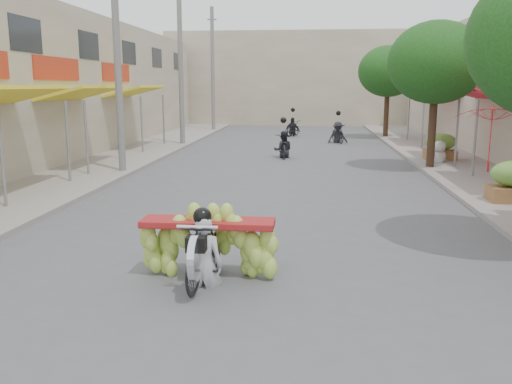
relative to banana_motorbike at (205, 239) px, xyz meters
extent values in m
plane|color=#535358|center=(0.55, -1.95, -0.69)|extent=(120.00, 120.00, 0.00)
cube|color=gray|center=(-6.45, 13.05, -0.63)|extent=(4.00, 60.00, 0.12)
cube|color=gray|center=(7.55, 13.05, -0.63)|extent=(4.00, 60.00, 0.12)
cube|color=yellow|center=(-6.57, 6.05, 2.06)|extent=(1.77, 4.00, 0.53)
cylinder|color=slate|center=(-5.75, 4.25, 0.59)|extent=(0.08, 0.08, 2.55)
cylinder|color=slate|center=(-5.75, 7.85, 0.59)|extent=(0.08, 0.08, 2.55)
cube|color=yellow|center=(-6.57, 11.05, 2.06)|extent=(1.77, 4.00, 0.53)
cylinder|color=slate|center=(-5.75, 9.25, 0.59)|extent=(0.08, 0.08, 2.55)
cylinder|color=slate|center=(-5.75, 12.85, 0.59)|extent=(0.08, 0.08, 2.55)
cube|color=#B32E17|center=(-7.45, 11.05, 2.91)|extent=(0.10, 3.50, 0.80)
cube|color=yellow|center=(-6.57, 17.05, 2.06)|extent=(1.77, 4.00, 0.53)
cylinder|color=slate|center=(-5.75, 15.25, 0.59)|extent=(0.08, 0.08, 2.55)
cylinder|color=slate|center=(-5.75, 18.85, 0.59)|extent=(0.08, 0.08, 2.55)
cube|color=#B32E17|center=(-7.45, 17.05, 2.91)|extent=(0.10, 3.50, 0.80)
cube|color=#1E2328|center=(-7.47, 9.05, 3.91)|extent=(0.08, 2.00, 1.10)
cube|color=#1E2328|center=(-7.47, 14.05, 3.91)|extent=(0.08, 2.00, 1.10)
cube|color=#1E2328|center=(-7.47, 19.05, 3.91)|extent=(0.08, 2.00, 1.10)
cube|color=#1E2328|center=(-7.47, 24.05, 3.91)|extent=(0.08, 2.00, 1.10)
cube|color=#1E2328|center=(-7.47, 29.05, 3.91)|extent=(0.08, 2.00, 1.10)
cylinder|color=slate|center=(6.85, 9.95, 0.59)|extent=(0.08, 0.08, 2.55)
cube|color=red|center=(7.67, 14.05, 2.06)|extent=(1.77, 4.20, 0.53)
cylinder|color=slate|center=(6.85, 12.15, 0.59)|extent=(0.08, 0.08, 2.55)
cylinder|color=slate|center=(6.85, 15.95, 0.59)|extent=(0.08, 0.08, 2.55)
cube|color=red|center=(7.67, 20.05, 2.06)|extent=(1.77, 4.20, 0.53)
cylinder|color=slate|center=(6.85, 18.15, 0.59)|extent=(0.08, 0.08, 2.55)
cylinder|color=slate|center=(6.85, 21.95, 0.59)|extent=(0.08, 0.08, 2.55)
cube|color=#B4A78E|center=(0.55, 36.05, 2.81)|extent=(20.00, 6.00, 7.00)
cylinder|color=slate|center=(-4.85, 10.05, 3.31)|extent=(0.24, 0.24, 8.00)
cylinder|color=slate|center=(-4.85, 19.05, 3.31)|extent=(0.24, 0.24, 8.00)
cylinder|color=slate|center=(-4.85, 28.05, 3.31)|extent=(0.24, 0.24, 8.00)
cube|color=slate|center=(-4.85, 28.05, 6.51)|extent=(0.60, 0.08, 0.08)
cylinder|color=#3A2719|center=(5.95, 12.05, 0.91)|extent=(0.28, 0.28, 3.20)
ellipsoid|color=#1B4E17|center=(5.95, 12.05, 3.11)|extent=(3.40, 3.40, 2.90)
cylinder|color=#3A2719|center=(5.95, 24.05, 0.91)|extent=(0.28, 0.28, 3.20)
ellipsoid|color=#1B4E17|center=(5.95, 24.05, 3.11)|extent=(3.40, 3.40, 2.90)
cube|color=olive|center=(6.75, 14.05, -0.32)|extent=(1.20, 0.80, 0.50)
ellipsoid|color=#669E3B|center=(6.75, 14.05, 0.26)|extent=(1.20, 0.88, 0.66)
imported|color=black|center=(0.00, -0.12, -0.16)|extent=(0.70, 1.83, 1.05)
cylinder|color=silver|center=(0.00, -0.77, -0.07)|extent=(0.10, 0.66, 0.66)
cube|color=black|center=(0.00, -0.67, 0.11)|extent=(0.28, 0.22, 0.22)
cylinder|color=silver|center=(0.00, -0.57, 0.33)|extent=(0.60, 0.05, 0.05)
cube|color=maroon|center=(0.00, 0.23, 0.19)|extent=(2.10, 0.55, 0.10)
imported|color=silver|center=(0.00, -0.17, 0.43)|extent=(0.59, 0.43, 1.63)
sphere|color=black|center=(0.00, -0.20, 1.21)|extent=(0.28, 0.28, 0.28)
imported|color=red|center=(6.46, 7.17, 1.82)|extent=(2.56, 2.56, 1.82)
imported|color=silver|center=(6.56, 13.32, 0.25)|extent=(0.93, 0.78, 1.63)
imported|color=black|center=(0.47, 14.87, -0.22)|extent=(0.79, 1.72, 0.94)
imported|color=black|center=(0.47, 14.87, 0.44)|extent=(0.84, 0.56, 1.65)
sphere|color=black|center=(0.47, 14.87, 0.89)|extent=(0.26, 0.26, 0.26)
imported|color=black|center=(3.07, 21.11, -0.16)|extent=(1.01, 1.85, 1.05)
imported|color=black|center=(3.07, 21.11, 0.44)|extent=(1.17, 0.84, 1.65)
sphere|color=black|center=(3.07, 21.11, 0.89)|extent=(0.26, 0.26, 0.26)
imported|color=black|center=(0.56, 24.79, -0.22)|extent=(1.16, 1.76, 0.93)
imported|color=black|center=(0.56, 24.79, 0.44)|extent=(1.10, 0.86, 1.65)
sphere|color=black|center=(0.56, 24.79, 0.89)|extent=(0.26, 0.26, 0.26)
camera|label=1|loc=(1.57, -7.95, 2.32)|focal=38.00mm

